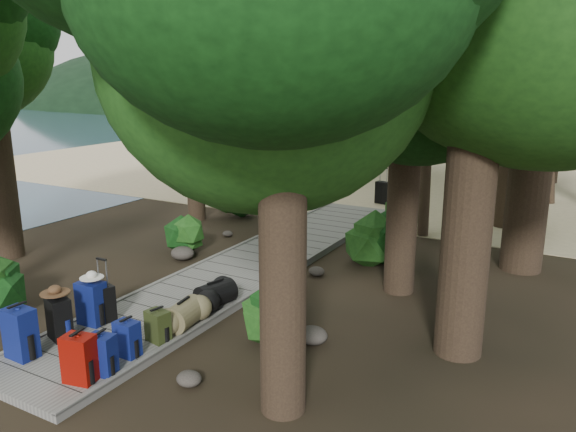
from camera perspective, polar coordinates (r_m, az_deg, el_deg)
The scene contains 43 objects.
ground at distance 11.58m, azimuth -6.05°, elevation -6.54°, with size 120.00×120.00×0.00m, color #302418.
sand_beach at distance 25.91m, azimuth 14.80°, elevation 4.69°, with size 40.00×22.00×0.02m, color #CDB88A.
water_bay at distance 51.25m, azimuth -19.55°, elevation 8.84°, with size 50.00×60.00×0.02m, color #274152.
distant_hill at distance 73.40m, azimuth -10.15°, elevation 10.81°, with size 32.00×16.00×12.00m, color black.
boardwalk at distance 12.33m, azimuth -3.38°, elevation -4.87°, with size 2.00×12.00×0.12m, color gray.
backpack_left_a at distance 9.03m, azimuth -25.57°, elevation -10.46°, with size 0.44×0.31×0.82m, color navy, non-canonical shape.
backpack_left_b at distance 9.42m, azimuth -22.25°, elevation -9.40°, with size 0.39×0.28×0.73m, color black, non-canonical shape.
backpack_left_c at distance 9.75m, azimuth -19.35°, elevation -8.12°, with size 0.43×0.30×0.79m, color navy, non-canonical shape.
backpack_right_a at distance 8.10m, azimuth -20.45°, elevation -13.20°, with size 0.40×0.29×0.72m, color #920D06, non-canonical shape.
backpack_right_b at distance 8.20m, azimuth -18.38°, elevation -13.02°, with size 0.35×0.25×0.63m, color navy, non-canonical shape.
backpack_right_c at distance 8.59m, azimuth -16.03°, elevation -11.71°, with size 0.34×0.24×0.58m, color navy, non-canonical shape.
backpack_right_d at distance 8.92m, azimuth -13.09°, elevation -10.67°, with size 0.35×0.25×0.54m, color #313B19, non-canonical shape.
duffel_right_khaki at distance 9.30m, azimuth -10.50°, elevation -9.79°, with size 0.44×0.67×0.44m, color olive, non-canonical shape.
duffel_right_black at distance 10.03m, azimuth -7.36°, elevation -7.86°, with size 0.43×0.68×0.43m, color black, non-canonical shape.
suitcase_on_boardwalk at distance 9.88m, azimuth -18.10°, elevation -8.29°, with size 0.39×0.22×0.61m, color black, non-canonical shape.
lone_suitcase_on_sand at distance 18.38m, azimuth 9.61°, elevation 2.36°, with size 0.45×0.26×0.71m, color black, non-canonical shape.
hat_brown at distance 9.31m, azimuth -22.62°, elevation -6.86°, with size 0.45×0.45×0.13m, color #51351E, non-canonical shape.
hat_white at distance 9.58m, azimuth -19.35°, elevation -5.59°, with size 0.38×0.38×0.13m, color silver, non-canonical shape.
kayak at distance 21.61m, azimuth 1.31°, elevation 3.83°, with size 0.75×3.44×0.34m, color #AB0E13.
sun_lounger at distance 20.03m, azimuth 19.28°, elevation 2.51°, with size 0.55×1.72×0.55m, color silver, non-canonical shape.
tree_right_a at distance 6.25m, azimuth -0.58°, elevation 13.76°, with size 4.84×4.84×8.07m, color black, non-canonical shape.
tree_right_c at distance 10.45m, azimuth 12.25°, elevation 14.40°, with size 4.83×4.83×8.35m, color black, non-canonical shape.
tree_right_e at distance 16.07m, azimuth 22.32°, elevation 13.21°, with size 4.55×4.55×8.19m, color black, non-canonical shape.
tree_left_c at distance 15.99m, azimuth -9.74°, elevation 12.34°, with size 4.16×4.16×7.24m, color black, non-canonical shape.
tree_back_a at distance 25.00m, azimuth 12.14°, elevation 15.36°, with size 5.45×5.45×9.43m, color black, non-canonical shape.
tree_back_b at distance 24.94m, azimuth 20.36°, elevation 16.77°, with size 6.23×6.23×11.13m, color black, non-canonical shape.
tree_back_c at distance 23.70m, azimuth 26.09°, elevation 14.76°, with size 5.43×5.43×9.77m, color black, non-canonical shape.
tree_back_d at distance 26.21m, azimuth 3.10°, elevation 14.59°, with size 5.12×5.12×8.54m, color black, non-canonical shape.
palm_right_a at distance 14.67m, azimuth 14.96°, elevation 10.55°, with size 3.84×3.84×6.54m, color #113F13, non-canonical shape.
palm_right_b at distance 19.96m, azimuth 26.25°, elevation 12.44°, with size 4.10×4.10×7.93m, color #113F13, non-canonical shape.
palm_right_c at distance 21.00m, azimuth 20.09°, elevation 12.01°, with size 4.51×4.51×7.17m, color #113F13, non-canonical shape.
palm_left_a at distance 18.42m, azimuth -6.42°, elevation 13.59°, with size 4.92×4.92×7.83m, color #113F13, non-canonical shape.
rock_left_b at distance 11.44m, azimuth -22.67°, elevation -7.32°, with size 0.37×0.33×0.20m, color #4C473F, non-canonical shape.
rock_left_c at distance 12.95m, azimuth -10.66°, elevation -3.73°, with size 0.55×0.49×0.30m, color #4C473F, non-canonical shape.
rock_left_d at distance 14.61m, azimuth -6.14°, elevation -1.80°, with size 0.27×0.25×0.15m, color #4C473F, non-canonical shape.
rock_right_a at distance 7.99m, azimuth -10.03°, elevation -15.97°, with size 0.35×0.32×0.19m, color #4C473F, non-canonical shape.
rock_right_b at distance 8.95m, azimuth 2.49°, elevation -12.01°, with size 0.49×0.44×0.27m, color #4C473F, non-canonical shape.
rock_right_c at distance 11.78m, azimuth 2.91°, elevation -5.62°, with size 0.34×0.31×0.19m, color #4C473F, non-canonical shape.
shrub_left_b at distance 13.23m, azimuth -10.40°, elevation -2.15°, with size 0.91×0.91×0.82m, color #1A4615, non-canonical shape.
shrub_left_c at distance 16.42m, azimuth -5.59°, elevation 1.75°, with size 1.25×1.25×1.12m, color #1A4615, non-canonical shape.
shrub_right_a at distance 8.75m, azimuth -2.31°, elevation -10.29°, with size 1.02×1.02×0.92m, color #1A4615, non-canonical shape.
shrub_right_b at distance 12.39m, azimuth 8.82°, elevation -2.24°, with size 1.36×1.36×1.22m, color #1A4615, non-canonical shape.
shrub_right_c at distance 15.66m, azimuth 11.53°, elevation 0.36°, with size 0.92×0.92×0.83m, color #1A4615, non-canonical shape.
Camera 1 is at (6.31, -8.80, 4.09)m, focal length 35.00 mm.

